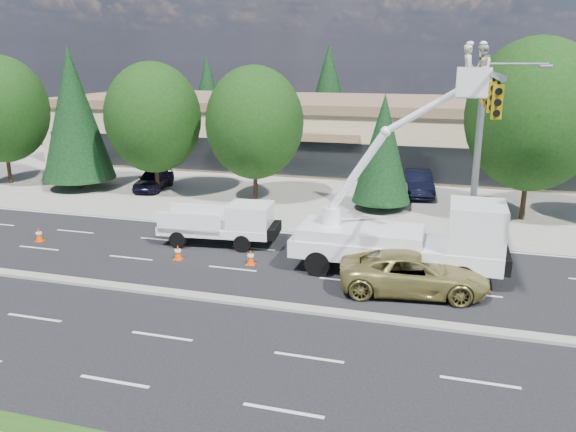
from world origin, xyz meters
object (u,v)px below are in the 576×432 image
(utility_pickup, at_px, (224,227))
(bucket_truck, at_px, (415,230))
(signal_mast, at_px, (483,127))
(minivan, at_px, (413,273))

(utility_pickup, distance_m, bucket_truck, 9.38)
(signal_mast, bearing_deg, minivan, -118.57)
(bucket_truck, height_order, minivan, bucket_truck)
(utility_pickup, relative_size, bucket_truck, 0.60)
(bucket_truck, bearing_deg, minivan, -85.23)
(bucket_truck, bearing_deg, utility_pickup, 170.35)
(utility_pickup, bearing_deg, bucket_truck, -15.79)
(signal_mast, height_order, minivan, signal_mast)
(bucket_truck, xyz_separation_m, minivan, (0.14, -1.82, -1.22))
(utility_pickup, bearing_deg, signal_mast, -1.81)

